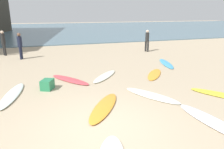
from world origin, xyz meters
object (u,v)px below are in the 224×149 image
(surfboard_0, at_px, (12,95))
(surfboard_9, at_px, (104,107))
(surfboard_1, at_px, (154,74))
(surfboard_8, at_px, (214,122))
(beach_cooler, at_px, (47,85))
(surfboard_10, at_px, (105,76))
(surfboard_4, at_px, (221,95))
(surfboard_3, at_px, (151,95))
(beachgoer_far, at_px, (3,42))
(surfboard_6, at_px, (166,63))
(surfboard_7, at_px, (70,80))
(beachgoer_near, at_px, (20,45))
(beachgoer_mid, at_px, (147,40))

(surfboard_0, distance_m, surfboard_9, 3.48)
(surfboard_1, bearing_deg, surfboard_8, -61.78)
(surfboard_9, relative_size, beach_cooler, 4.54)
(surfboard_10, bearing_deg, surfboard_9, -66.93)
(surfboard_1, xyz_separation_m, surfboard_4, (0.96, -3.11, 0.01))
(surfboard_1, distance_m, surfboard_9, 4.32)
(surfboard_3, distance_m, beachgoer_far, 11.63)
(surfboard_9, bearing_deg, surfboard_6, -105.74)
(beach_cooler, bearing_deg, surfboard_6, 18.48)
(surfboard_7, relative_size, beachgoer_near, 1.36)
(surfboard_0, relative_size, surfboard_4, 1.21)
(surfboard_7, bearing_deg, surfboard_6, 159.61)
(surfboard_4, bearing_deg, surfboard_1, -107.30)
(surfboard_1, bearing_deg, beachgoer_mid, 104.06)
(surfboard_0, relative_size, surfboard_9, 1.10)
(surfboard_0, height_order, surfboard_10, surfboard_0)
(beachgoer_mid, xyz_separation_m, beachgoer_far, (-10.08, 1.68, 0.05))
(surfboard_7, bearing_deg, surfboard_10, 148.11)
(surfboard_3, xyz_separation_m, beachgoer_near, (-4.91, 8.21, 0.89))
(surfboard_10, bearing_deg, surfboard_0, -122.66)
(surfboard_7, bearing_deg, beach_cooler, 6.55)
(beachgoer_far, bearing_deg, surfboard_0, -19.34)
(surfboard_10, height_order, beachgoer_near, beachgoer_near)
(surfboard_10, xyz_separation_m, beachgoer_near, (-3.99, 5.43, 0.88))
(surfboard_3, xyz_separation_m, beachgoer_far, (-6.10, 9.86, 0.91))
(surfboard_7, relative_size, surfboard_10, 1.02)
(surfboard_3, xyz_separation_m, surfboard_6, (3.16, 4.11, 0.01))
(surfboard_6, distance_m, beachgoer_far, 10.94)
(surfboard_9, bearing_deg, beachgoer_mid, -91.91)
(surfboard_1, xyz_separation_m, beachgoer_far, (-7.53, 7.50, 0.92))
(surfboard_0, height_order, surfboard_9, surfboard_0)
(beachgoer_far, bearing_deg, beachgoer_mid, 51.94)
(surfboard_7, xyz_separation_m, beachgoer_mid, (6.52, 5.47, 0.86))
(beach_cooler, bearing_deg, beachgoer_near, 102.52)
(surfboard_3, distance_m, beachgoer_mid, 9.14)
(surfboard_9, distance_m, beachgoer_far, 11.14)
(surfboard_3, distance_m, surfboard_10, 2.93)
(surfboard_3, bearing_deg, beach_cooler, 122.66)
(surfboard_6, bearing_deg, beachgoer_far, -14.72)
(surfboard_1, bearing_deg, surfboard_4, -35.09)
(beach_cooler, bearing_deg, surfboard_0, -165.92)
(surfboard_1, height_order, beachgoer_mid, beachgoer_mid)
(surfboard_4, bearing_deg, surfboard_6, -133.50)
(surfboard_9, xyz_separation_m, surfboard_10, (0.96, 3.19, 0.00))
(surfboard_4, height_order, surfboard_9, surfboard_4)
(surfboard_10, xyz_separation_m, beach_cooler, (-2.58, -0.90, 0.16))
(surfboard_6, height_order, beachgoer_near, beachgoer_near)
(surfboard_8, height_order, surfboard_9, surfboard_8)
(surfboard_4, height_order, beachgoer_far, beachgoer_far)
(surfboard_9, height_order, beachgoer_far, beachgoer_far)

